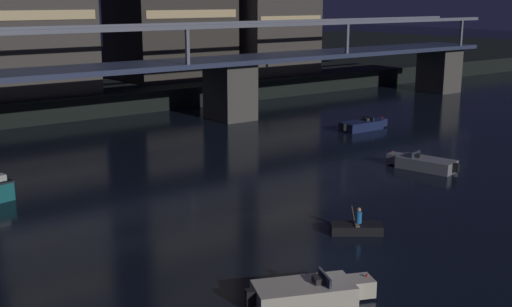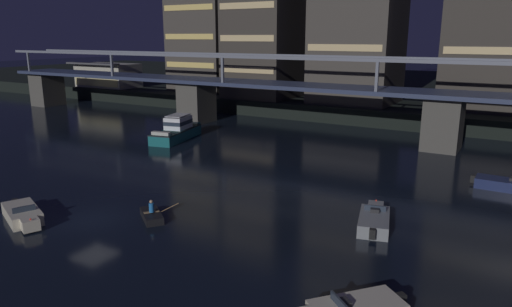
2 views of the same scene
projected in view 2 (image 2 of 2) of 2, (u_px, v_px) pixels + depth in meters
The scene contains 11 objects.
ground_plane at pixel (92, 220), 30.19m from camera, with size 400.00×400.00×0.00m, color black.
far_riverbank at pixel (400, 88), 96.94m from camera, with size 240.00×80.00×2.20m, color black.
river_bridge at pixel (303, 98), 56.02m from camera, with size 102.54×6.40×9.38m.
tower_west_low at pixel (207, 22), 81.87m from camera, with size 10.96×10.80×24.00m.
tower_west_tall at pixel (268, 22), 72.79m from camera, with size 9.95×13.26×23.43m.
waterfront_pavilion at pixel (108, 75), 88.76m from camera, with size 12.40×7.40×4.70m.
cabin_cruiser_near_left at pixel (177, 130), 53.88m from camera, with size 4.31×9.37×2.79m.
speedboat_near_center at pixel (23, 214), 30.02m from camera, with size 5.05×3.17×1.16m.
speedboat_near_right at pixel (374, 220), 29.09m from camera, with size 2.70×5.20×1.16m.
speedboat_mid_left at pixel (506, 185), 36.09m from camera, with size 5.20×1.89×1.16m.
dinghy_with_paddler at pixel (152, 215), 30.26m from camera, with size 2.74×2.68×1.36m.
Camera 2 is at (23.51, -18.92, 11.55)m, focal length 32.69 mm.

